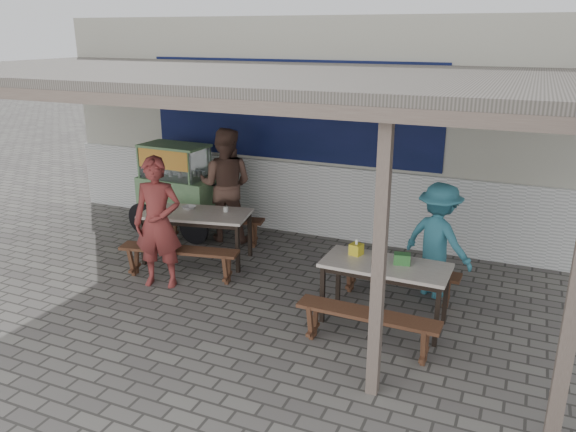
# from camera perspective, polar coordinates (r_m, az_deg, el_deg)

# --- Properties ---
(ground) EXTENTS (60.00, 60.00, 0.00)m
(ground) POSITION_cam_1_polar(r_m,az_deg,el_deg) (7.18, -8.06, -9.00)
(ground) COLOR #63605A
(ground) RESTS_ON ground
(back_wall) EXTENTS (9.00, 1.28, 3.50)m
(back_wall) POSITION_cam_1_polar(r_m,az_deg,el_deg) (9.73, 2.55, 9.09)
(back_wall) COLOR #B7B5A4
(back_wall) RESTS_ON ground
(warung_roof) EXTENTS (9.00, 4.21, 2.81)m
(warung_roof) POSITION_cam_1_polar(r_m,az_deg,el_deg) (7.18, -5.12, 13.78)
(warung_roof) COLOR #635C55
(warung_roof) RESTS_ON ground
(table_left) EXTENTS (1.68, 1.05, 0.75)m
(table_left) POSITION_cam_1_polar(r_m,az_deg,el_deg) (8.33, -9.32, -0.12)
(table_left) COLOR beige
(table_left) RESTS_ON ground
(bench_left_street) EXTENTS (1.68, 0.61, 0.45)m
(bench_left_street) POSITION_cam_1_polar(r_m,az_deg,el_deg) (7.84, -10.99, -3.98)
(bench_left_street) COLOR brown
(bench_left_street) RESTS_ON ground
(bench_left_wall) EXTENTS (1.68, 0.61, 0.45)m
(bench_left_wall) POSITION_cam_1_polar(r_m,az_deg,el_deg) (9.05, -7.66, -0.75)
(bench_left_wall) COLOR brown
(bench_left_wall) RESTS_ON ground
(table_right) EXTENTS (1.45, 0.70, 0.75)m
(table_right) POSITION_cam_1_polar(r_m,az_deg,el_deg) (6.54, 9.86, -5.43)
(table_right) COLOR beige
(table_right) RESTS_ON ground
(bench_right_street) EXTENTS (1.54, 0.31, 0.45)m
(bench_right_street) POSITION_cam_1_polar(r_m,az_deg,el_deg) (6.11, 8.04, -10.59)
(bench_right_street) COLOR brown
(bench_right_street) RESTS_ON ground
(bench_right_wall) EXTENTS (1.54, 0.31, 0.45)m
(bench_right_wall) POSITION_cam_1_polar(r_m,az_deg,el_deg) (7.26, 11.09, -5.89)
(bench_right_wall) COLOR brown
(bench_right_wall) RESTS_ON ground
(vendor_cart) EXTENTS (1.92, 0.80, 1.51)m
(vendor_cart) POSITION_cam_1_polar(r_m,az_deg,el_deg) (9.53, -11.15, 3.04)
(vendor_cart) COLOR #749E69
(vendor_cart) RESTS_ON ground
(patron_street_side) EXTENTS (0.73, 0.58, 1.76)m
(patron_street_side) POSITION_cam_1_polar(r_m,az_deg,el_deg) (7.54, -13.08, -0.68)
(patron_street_side) COLOR maroon
(patron_street_side) RESTS_ON ground
(patron_wall_side) EXTENTS (1.03, 0.88, 1.84)m
(patron_wall_side) POSITION_cam_1_polar(r_m,az_deg,el_deg) (9.08, -6.35, 3.16)
(patron_wall_side) COLOR brown
(patron_wall_side) RESTS_ON ground
(patron_right_table) EXTENTS (1.11, 0.93, 1.50)m
(patron_right_table) POSITION_cam_1_polar(r_m,az_deg,el_deg) (7.36, 14.99, -2.41)
(patron_right_table) COLOR teal
(patron_right_table) RESTS_ON ground
(tissue_box) EXTENTS (0.16, 0.16, 0.13)m
(tissue_box) POSITION_cam_1_polar(r_m,az_deg,el_deg) (6.69, 6.96, -3.38)
(tissue_box) COLOR gold
(tissue_box) RESTS_ON table_right
(donation_box) EXTENTS (0.21, 0.16, 0.12)m
(donation_box) POSITION_cam_1_polar(r_m,az_deg,el_deg) (6.51, 11.50, -4.29)
(donation_box) COLOR #357735
(donation_box) RESTS_ON table_right
(condiment_jar) EXTENTS (0.07, 0.07, 0.08)m
(condiment_jar) POSITION_cam_1_polar(r_m,az_deg,el_deg) (8.27, -6.34, 0.71)
(condiment_jar) COLOR silver
(condiment_jar) RESTS_ON table_left
(condiment_bowl) EXTENTS (0.23, 0.23, 0.05)m
(condiment_bowl) POSITION_cam_1_polar(r_m,az_deg,el_deg) (8.47, -10.02, 0.83)
(condiment_bowl) COLOR silver
(condiment_bowl) RESTS_ON table_left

